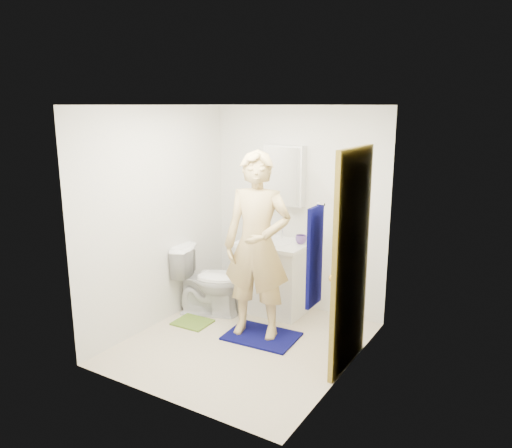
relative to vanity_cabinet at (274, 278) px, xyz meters
The scene contains 22 objects.
floor 1.01m from the vanity_cabinet, 80.69° to the right, with size 2.20×2.40×0.02m, color beige.
ceiling 2.21m from the vanity_cabinet, 80.69° to the right, with size 2.20×2.40×0.02m, color white.
wall_back 0.87m from the vanity_cabinet, 63.05° to the left, with size 2.20×0.02×2.40m, color silver.
wall_front 2.28m from the vanity_cabinet, 85.96° to the right, with size 2.20×0.02×2.40m, color silver.
wall_left 1.55m from the vanity_cabinet, 136.37° to the right, with size 0.02×2.40×2.40m, color silver.
wall_right 1.75m from the vanity_cabinet, 35.99° to the right, with size 0.02×2.40×2.40m, color silver.
vanity_cabinet is the anchor object (origin of this frame).
countertop 0.43m from the vanity_cabinet, ahead, with size 0.79×0.59×0.05m, color white.
sink_basin 0.44m from the vanity_cabinet, ahead, with size 0.40×0.40×0.03m, color white.
faucet 0.54m from the vanity_cabinet, 90.00° to the left, with size 0.03×0.03×0.12m, color silver.
medicine_cabinet 1.22m from the vanity_cabinet, 90.00° to the left, with size 0.50×0.12×0.70m, color white.
mirror_panel 1.21m from the vanity_cabinet, 90.00° to the left, with size 0.46×0.01×0.66m, color white.
door 1.57m from the vanity_cabinet, 32.20° to the right, with size 0.05×0.80×2.05m, color #A58A2D.
door_knob 1.69m from the vanity_cabinet, 42.72° to the right, with size 0.07×0.07×0.07m, color gold.
towel 2.08m from the vanity_cabinet, 51.53° to the right, with size 0.03×0.24×0.80m, color #08094F.
towel_hook 2.30m from the vanity_cabinet, 50.60° to the right, with size 0.02×0.02×0.06m, color silver.
toilet 0.77m from the vanity_cabinet, 142.84° to the right, with size 0.46×0.80×0.82m, color white.
bath_mat 0.84m from the vanity_cabinet, 70.93° to the right, with size 0.74×0.53×0.02m, color #08094F.
green_rug 1.08m from the vanity_cabinet, 126.73° to the right, with size 0.40×0.33×0.02m, color olive.
soap_dispenser 0.56m from the vanity_cabinet, 168.38° to the right, with size 0.08×0.08×0.17m, color #B4545A.
toothbrush_cup 0.59m from the vanity_cabinet, 15.77° to the left, with size 0.13×0.13×0.10m, color #624496.
man 0.92m from the vanity_cabinet, 75.68° to the right, with size 0.71×0.47×1.94m, color tan.
Camera 1 is at (2.56, -3.98, 2.40)m, focal length 35.00 mm.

